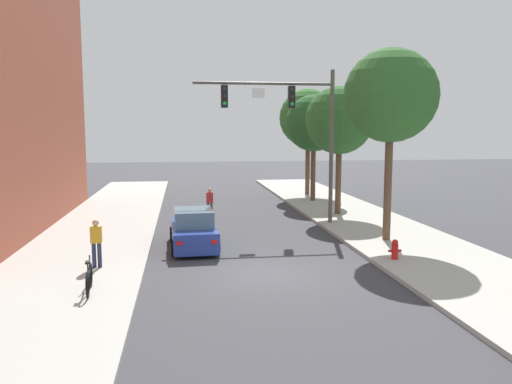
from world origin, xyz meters
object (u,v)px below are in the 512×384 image
Objects in this scene: car_lead_blue at (193,230)px; bicycle_leaning at (89,279)px; pedestrian_sidewalk_left_walker at (96,241)px; fire_hydrant at (395,249)px; traffic_signal_mast at (293,117)px; street_tree_nearest at (391,96)px; street_tree_second at (339,121)px; street_tree_farthest at (308,118)px; pedestrian_crossing_road at (210,201)px; street_tree_third at (314,124)px.

bicycle_leaning is (-3.09, -5.75, -0.18)m from car_lead_blue.
fire_hydrant is at bearing -2.02° from pedestrian_sidewalk_left_walker.
traffic_signal_mast is 5.31m from street_tree_nearest.
street_tree_second is (11.16, 12.26, 4.72)m from bicycle_leaning.
fire_hydrant is 19.26m from street_tree_farthest.
pedestrian_sidewalk_left_walker is 15.44m from street_tree_second.
street_tree_farthest is (3.53, 11.15, 0.22)m from traffic_signal_mast.
bicycle_leaning is at bearing -118.24° from car_lead_blue.
pedestrian_sidewalk_left_walker is 0.24× the size of street_tree_second.
street_tree_nearest is 1.14× the size of street_tree_second.
street_tree_nearest reaches higher than pedestrian_crossing_road.
bicycle_leaning is 0.24× the size of street_tree_farthest.
street_tree_nearest is 1.06× the size of street_tree_farthest.
street_tree_second is at bearing -89.53° from street_tree_third.
bicycle_leaning is at bearing -107.97° from pedestrian_crossing_road.
street_tree_second reaches higher than fire_hydrant.
pedestrian_crossing_road is at bearing 72.03° from bicycle_leaning.
bicycle_leaning is (-4.12, -12.71, -0.37)m from pedestrian_crossing_road.
car_lead_blue is 2.43× the size of bicycle_leaning.
street_tree_second is (0.97, 9.94, 4.75)m from fire_hydrant.
street_tree_third is at bearing 86.53° from fire_hydrant.
pedestrian_crossing_road is at bearing 81.54° from car_lead_blue.
bicycle_leaning is (-8.03, -9.70, -4.82)m from traffic_signal_mast.
traffic_signal_mast reaches higher than bicycle_leaning.
street_tree_second is (7.04, -0.45, 4.34)m from pedestrian_crossing_road.
street_tree_farthest is (0.40, 8.59, 0.32)m from street_tree_second.
street_tree_second reaches higher than car_lead_blue.
traffic_signal_mast reaches higher than fire_hydrant.
traffic_signal_mast is 4.57× the size of pedestrian_sidewalk_left_walker.
car_lead_blue is 2.62× the size of pedestrian_sidewalk_left_walker.
traffic_signal_mast is 0.95× the size of street_tree_nearest.
street_tree_second is 5.32m from street_tree_third.
fire_hydrant is at bearing -94.23° from street_tree_farthest.
fire_hydrant is 0.10× the size of street_tree_farthest.
car_lead_blue is 0.62× the size of street_tree_second.
traffic_signal_mast is at bearing 40.38° from pedestrian_sidewalk_left_walker.
pedestrian_crossing_road is 8.28m from street_tree_second.
traffic_signal_mast is 6.64m from pedestrian_crossing_road.
bicycle_leaning is at bearing -167.16° from fire_hydrant.
street_tree_farthest is at bearing 60.99° from bicycle_leaning.
street_tree_farthest is at bearing 82.27° from street_tree_third.
fire_hydrant is (7.10, -3.42, -0.22)m from car_lead_blue.
pedestrian_sidewalk_left_walker is 12.79m from street_tree_nearest.
car_lead_blue is at bearing 154.27° from fire_hydrant.
street_tree_nearest is at bearing 13.83° from pedestrian_sidewalk_left_walker.
street_tree_third reaches higher than fire_hydrant.
pedestrian_sidewalk_left_walker is 0.93× the size of bicycle_leaning.
traffic_signal_mast reaches higher than pedestrian_sidewalk_left_walker.
pedestrian_crossing_road is 12.04m from fire_hydrant.
pedestrian_crossing_road is at bearing -132.42° from street_tree_farthest.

